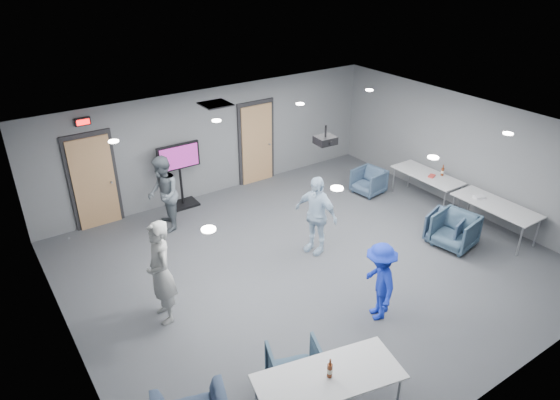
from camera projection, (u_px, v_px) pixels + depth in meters
floor at (310, 264)px, 10.02m from camera, size 9.00×9.00×0.00m
ceiling at (315, 137)px, 8.78m from camera, size 9.00×9.00×0.00m
wall_back at (214, 142)px, 12.34m from camera, size 9.00×0.02×2.70m
wall_front at (500, 323)px, 6.46m from camera, size 9.00×0.02×2.70m
wall_left at (64, 286)px, 7.16m from camera, size 0.02×8.00×2.70m
wall_right at (465, 154)px, 11.65m from camera, size 0.02×8.00×2.70m
door_left at (94, 182)px, 10.94m from camera, size 1.06×0.17×2.24m
door_right at (256, 143)px, 13.04m from camera, size 1.06×0.17×2.24m
exit_sign at (83, 122)px, 10.29m from camera, size 0.32×0.08×0.16m
hvac_diffuser at (215, 104)px, 10.60m from camera, size 0.60×0.60×0.03m
downlights at (315, 137)px, 8.79m from camera, size 6.18×3.78×0.02m
person_a at (161, 273)px, 8.17m from camera, size 0.50×0.71×1.86m
person_b at (163, 194)px, 10.85m from camera, size 0.87×0.99×1.73m
person_c at (316, 215)px, 10.08m from camera, size 0.69×1.07×1.69m
person_d at (379, 282)px, 8.30m from camera, size 0.87×1.06×1.43m
chair_right_a at (369, 181)px, 12.70m from camera, size 0.81×0.79×0.65m
chair_right_b at (445, 228)px, 10.64m from camera, size 0.90×0.88×0.65m
chair_right_c at (455, 231)px, 10.44m from camera, size 0.94×0.93×0.74m
chair_front_a at (296, 370)px, 7.07m from camera, size 0.95×0.96×0.69m
table_right_a at (427, 176)px, 12.14m from camera, size 0.74×1.76×0.73m
table_right_b at (496, 206)px, 10.74m from camera, size 0.77×1.84×0.73m
table_front_left at (329, 378)px, 6.50m from camera, size 2.08×1.22×0.73m
bottle_front at (330, 370)px, 6.42m from camera, size 0.08×0.08×0.29m
bottle_right at (442, 172)px, 12.01m from camera, size 0.07×0.07×0.28m
snack_box at (432, 176)px, 11.98m from camera, size 0.22×0.18×0.04m
wrapper at (479, 197)px, 10.98m from camera, size 0.27×0.22×0.05m
tv_stand at (180, 172)px, 11.83m from camera, size 1.04×0.50×1.59m
projector at (325, 140)px, 9.47m from camera, size 0.40×0.37×0.37m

